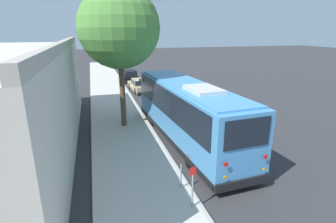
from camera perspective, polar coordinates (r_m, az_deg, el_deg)
ground_plane at (r=15.18m, az=5.08°, el=-6.49°), size 160.00×160.00×0.00m
sidewalk_slab at (r=14.34m, az=-8.94°, el=-7.81°), size 80.00×3.65×0.15m
curb_strip at (r=14.65m, az=-1.52°, el=-7.03°), size 80.00×0.14×0.15m
shuttle_bus at (r=14.65m, az=4.07°, el=0.51°), size 11.28×3.34×3.51m
parked_sedan_tan at (r=27.62m, az=-6.14°, el=5.67°), size 4.54×1.99×1.26m
parked_sedan_black at (r=33.63m, az=-8.24°, el=7.70°), size 4.52×1.92×1.28m
street_tree at (r=16.53m, az=-10.72°, el=18.61°), size 4.84×4.84×9.23m
sign_post_near at (r=9.40m, az=5.35°, el=-16.07°), size 0.06×0.22×1.55m
sign_post_far at (r=10.52m, az=2.84°, el=-13.91°), size 0.06×0.06×1.02m
building_backdrop at (r=15.18m, az=-32.49°, el=1.21°), size 18.47×6.52×5.59m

